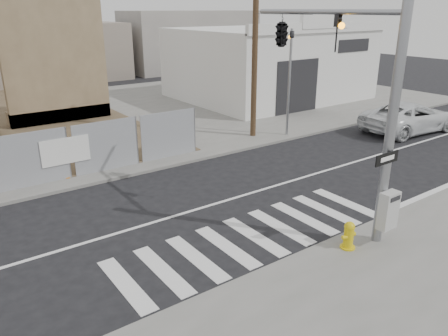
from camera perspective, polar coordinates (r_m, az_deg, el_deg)
ground at (r=14.61m, az=-2.27°, el=-5.04°), size 100.00×100.00×0.00m
sidewalk_far at (r=26.79m, az=-19.21°, el=5.73°), size 50.00×20.00×0.12m
signal_pole at (r=13.35m, az=11.75°, el=13.58°), size 0.96×5.87×7.00m
far_signal_pole at (r=22.03m, az=8.61°, el=12.80°), size 0.16×0.20×5.60m
concrete_wall_right at (r=26.18m, az=-21.17°, el=12.61°), size 5.50×1.30×8.00m
auto_shop at (r=32.28m, az=5.81°, el=13.49°), size 12.00×10.20×5.95m
utility_pole_right at (r=21.55m, az=4.11°, el=17.41°), size 1.60×0.28×10.00m
fire_hydrant at (r=12.28m, az=15.98°, el=-8.42°), size 0.53×0.53×0.77m
suv at (r=25.34m, az=23.11°, el=6.15°), size 5.87×3.10×1.57m
traffic_cone_d at (r=17.70m, az=-20.22°, el=-0.06°), size 0.48×0.48×0.73m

